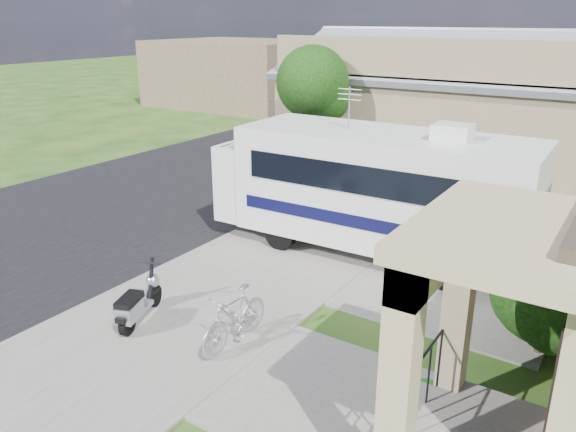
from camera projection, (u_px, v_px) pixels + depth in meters
The scene contains 18 objects.
ground at pixel (237, 324), 10.48m from camera, with size 120.00×120.00×0.00m, color #163A0F.
street_slab at pixel (244, 161), 22.23m from camera, with size 9.00×80.00×0.02m, color black.
sidewalk_slab at pixel (398, 186), 18.86m from camera, with size 4.00×80.00×0.06m, color #65625B.
driveway_slab at pixel (405, 259), 13.24m from camera, with size 7.00×6.00×0.05m, color #65625B.
walk_slab at pixel (357, 411), 8.13m from camera, with size 4.00×3.00×0.05m, color #65625B.
warehouse at pixel (469, 114), 20.81m from camera, with size 12.50×8.40×5.04m.
distant_bldg_far at pixel (240, 73), 35.92m from camera, with size 10.00×8.00×4.00m, color brown.
distant_bldg_near at pixel (353, 67), 44.46m from camera, with size 8.00×7.00×3.20m, color #77654A.
street_tree_a at pixel (316, 86), 18.42m from camera, with size 2.44×2.40×4.58m.
street_tree_b at pixel (425, 62), 26.25m from camera, with size 2.44×2.40×4.73m.
street_tree_c at pixel (478, 57), 33.43m from camera, with size 2.44×2.40×4.42m.
motorhome at pixel (373, 186), 13.14m from camera, with size 7.61×2.63×3.87m.
shrub at pixel (554, 284), 9.15m from camera, with size 2.07×1.97×2.53m.
scooter at pixel (138, 303), 10.29m from camera, with size 0.80×1.50×1.02m.
bicycle at pixel (235, 321), 9.60m from camera, with size 0.47×1.68×1.01m, color #B1B2B9.
pickup_truck at pixel (322, 130), 23.76m from camera, with size 2.85×6.17×1.72m, color white.
van at pixel (381, 107), 29.73m from camera, with size 2.52×6.20×1.80m, color white.
garden_hose at pixel (426, 393), 8.40m from camera, with size 0.41×0.41×0.18m, color #146415.
Camera 1 is at (5.84, -7.16, 5.42)m, focal length 35.00 mm.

